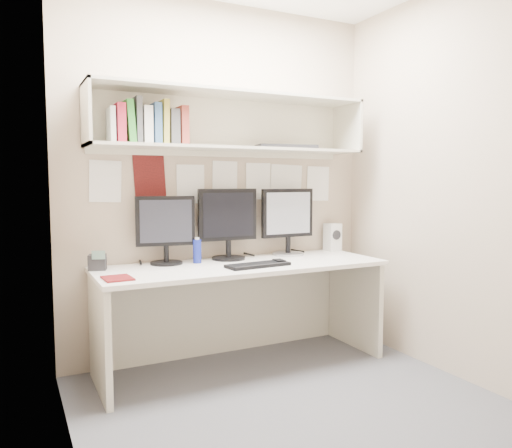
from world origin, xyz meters
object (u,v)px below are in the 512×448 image
desk (242,315)px  speaker (332,237)px  monitor_left (166,227)px  monitor_right (288,219)px  keyboard (258,265)px  monitor_center (228,222)px  desk_phone (97,262)px  maroon_notebook (118,278)px

desk → speaker: bearing=15.3°
monitor_left → monitor_right: monitor_right is taller
monitor_right → keyboard: size_ratio=1.17×
monitor_right → speaker: bearing=4.0°
monitor_left → keyboard: bearing=-25.5°
desk → monitor_right: size_ratio=3.91×
desk → monitor_center: monitor_center is taller
monitor_left → desk_phone: size_ratio=3.57×
monitor_left → speaker: monitor_left is taller
monitor_center → maroon_notebook: bearing=-153.3°
desk → monitor_right: monitor_right is taller
maroon_notebook → desk_phone: desk_phone is taller
speaker → desk_phone: (-1.88, -0.07, -0.06)m
desk → desk_phone: desk_phone is taller
desk_phone → keyboard: bearing=-3.0°
monitor_left → monitor_right: (0.97, -0.00, 0.02)m
monitor_left → desk: bearing=-14.2°
monitor_left → desk_phone: bearing=-165.5°
speaker → monitor_center: bearing=-179.5°
desk → speaker: speaker is taller
monitor_right → maroon_notebook: (-1.37, -0.39, -0.27)m
monitor_center → monitor_right: monitor_center is taller
desk → monitor_center: 0.68m
desk_phone → monitor_right: bearing=17.7°
keyboard → desk_phone: bearing=155.5°
desk → maroon_notebook: 0.97m
desk → keyboard: (0.04, -0.16, 0.37)m
monitor_right → desk_phone: size_ratio=3.90×
monitor_left → speaker: (1.42, 0.04, -0.14)m
monitor_right → speaker: (0.45, 0.04, -0.16)m
monitor_left → maroon_notebook: 0.62m
maroon_notebook → desk_phone: (-0.06, 0.36, 0.05)m
monitor_center → monitor_left: bearing=-177.6°
desk → maroon_notebook: size_ratio=10.24×
desk → maroon_notebook: (-0.88, -0.17, 0.37)m
desk → monitor_right: (0.49, 0.22, 0.64)m
desk → speaker: 1.08m
monitor_left → speaker: 1.43m
keyboard → maroon_notebook: keyboard is taller
monitor_right → monitor_center: bearing=179.0°
maroon_notebook → monitor_center: bearing=21.3°
desk → monitor_left: monitor_left is taller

